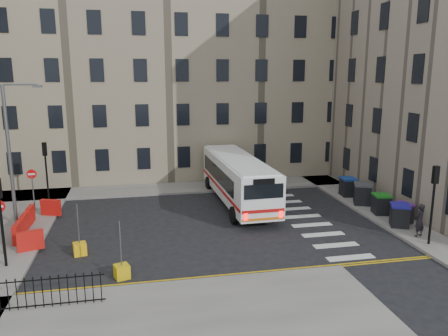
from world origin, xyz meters
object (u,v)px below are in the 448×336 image
object	(u,v)px
wheelie_bin_b	(402,213)
bollard_yellow	(80,249)
wheelie_bin_a	(400,215)
wheelie_bin_c	(381,204)
streetlamp	(9,153)
wheelie_bin_e	(348,187)
bollard_chevron	(122,272)
bus	(238,178)
pedestrian	(420,220)
wheelie_bin_d	(362,194)

from	to	relation	value
wheelie_bin_b	bollard_yellow	bearing A→B (deg)	171.48
wheelie_bin_a	wheelie_bin_c	size ratio (longest dim) A/B	1.15
wheelie_bin_a	wheelie_bin_c	distance (m)	2.30
wheelie_bin_c	wheelie_bin_a	bearing A→B (deg)	-83.60
streetlamp	wheelie_bin_a	size ratio (longest dim) A/B	5.50
bollard_yellow	wheelie_bin_e	bearing A→B (deg)	21.01
wheelie_bin_a	bollard_chevron	size ratio (longest dim) A/B	2.47
bus	pedestrian	distance (m)	11.70
wheelie_bin_e	pedestrian	bearing A→B (deg)	-84.84
bus	wheelie_bin_c	world-z (taller)	bus
wheelie_bin_c	wheelie_bin_d	distance (m)	2.16
wheelie_bin_d	wheelie_bin_e	bearing A→B (deg)	112.20
bus	bollard_chevron	world-z (taller)	bus
streetlamp	wheelie_bin_c	bearing A→B (deg)	-6.38
wheelie_bin_b	bollard_yellow	world-z (taller)	wheelie_bin_b
wheelie_bin_e	streetlamp	bearing A→B (deg)	-169.51
wheelie_bin_b	wheelie_bin_d	xyz separation A→B (m)	(-0.41, 3.90, 0.13)
streetlamp	bus	size ratio (longest dim) A/B	0.70
bus	wheelie_bin_b	size ratio (longest dim) A/B	9.56
wheelie_bin_a	wheelie_bin_c	world-z (taller)	wheelie_bin_a
wheelie_bin_a	wheelie_bin_c	xyz separation A→B (m)	(0.21, 2.29, -0.02)
bus	pedestrian	world-z (taller)	bus
wheelie_bin_c	wheelie_bin_e	bearing A→B (deg)	102.45
wheelie_bin_a	pedestrian	distance (m)	1.72
wheelie_bin_e	wheelie_bin_d	bearing A→B (deg)	-85.19
wheelie_bin_d	bollard_yellow	xyz separation A→B (m)	(-17.68, -4.71, -0.56)
wheelie_bin_e	pedestrian	world-z (taller)	pedestrian
wheelie_bin_d	bus	bearing A→B (deg)	-173.14
pedestrian	bollard_chevron	distance (m)	15.64
wheelie_bin_a	streetlamp	bearing A→B (deg)	-167.34
wheelie_bin_d	wheelie_bin_c	bearing A→B (deg)	-64.29
pedestrian	wheelie_bin_e	bearing A→B (deg)	-110.24
streetlamp	wheelie_bin_e	world-z (taller)	streetlamp
streetlamp	wheelie_bin_c	size ratio (longest dim) A/B	6.29
bus	wheelie_bin_d	bearing A→B (deg)	-17.76
wheelie_bin_a	wheelie_bin_c	bearing A→B (deg)	109.75
pedestrian	streetlamp	bearing A→B (deg)	-36.12
wheelie_bin_e	bollard_chevron	bearing A→B (deg)	-142.14
wheelie_bin_d	streetlamp	bearing A→B (deg)	-157.62
wheelie_bin_a	wheelie_bin_e	bearing A→B (deg)	113.69
wheelie_bin_a	wheelie_bin_d	bearing A→B (deg)	113.52
wheelie_bin_b	bollard_chevron	size ratio (longest dim) A/B	2.02
bollard_yellow	bollard_chevron	world-z (taller)	same
bus	bollard_yellow	bearing A→B (deg)	-145.16
wheelie_bin_a	wheelie_bin_d	size ratio (longest dim) A/B	0.92
wheelie_bin_a	wheelie_bin_e	xyz separation A→B (m)	(0.15, 6.54, 0.01)
streetlamp	wheelie_bin_d	distance (m)	22.07
wheelie_bin_b	wheelie_bin_c	xyz separation A→B (m)	(-0.32, 1.75, 0.04)
wheelie_bin_d	wheelie_bin_a	bearing A→B (deg)	-68.30
wheelie_bin_c	bollard_chevron	world-z (taller)	wheelie_bin_c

